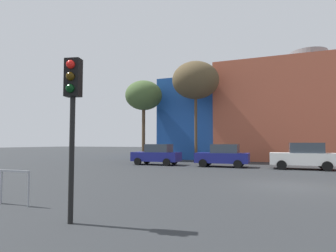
% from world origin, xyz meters
% --- Properties ---
extents(ground_plane, '(200.00, 200.00, 0.00)m').
position_xyz_m(ground_plane, '(0.00, 0.00, 0.00)').
color(ground_plane, '#2D3033').
extents(building_backdrop, '(32.54, 13.69, 12.21)m').
position_xyz_m(building_backdrop, '(3.18, 22.06, 4.96)').
color(building_backdrop, '#B2563D').
rests_on(building_backdrop, ground_plane).
extents(parked_car_0, '(3.98, 1.96, 1.73)m').
position_xyz_m(parked_car_0, '(-9.83, 8.46, 0.86)').
color(parked_car_0, navy).
rests_on(parked_car_0, ground_plane).
extents(parked_car_1, '(3.99, 1.96, 1.73)m').
position_xyz_m(parked_car_1, '(-4.33, 8.46, 0.86)').
color(parked_car_1, navy).
rests_on(parked_car_1, ground_plane).
extents(parked_car_2, '(4.25, 2.09, 1.84)m').
position_xyz_m(parked_car_2, '(1.26, 8.46, 0.92)').
color(parked_car_2, white).
rests_on(parked_car_2, ground_plane).
extents(traffic_light_near_left, '(0.40, 0.39, 3.81)m').
position_xyz_m(traffic_light_near_left, '(-4.93, -7.89, 2.81)').
color(traffic_light_near_left, black).
rests_on(traffic_light_near_left, ground_plane).
extents(bare_tree_0, '(3.97, 3.97, 8.54)m').
position_xyz_m(bare_tree_0, '(-13.71, 13.82, 6.89)').
color(bare_tree_0, brown).
rests_on(bare_tree_0, ground_plane).
extents(bare_tree_1, '(4.61, 4.61, 9.84)m').
position_xyz_m(bare_tree_1, '(-7.77, 13.28, 7.96)').
color(bare_tree_1, brown).
rests_on(bare_tree_1, ground_plane).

